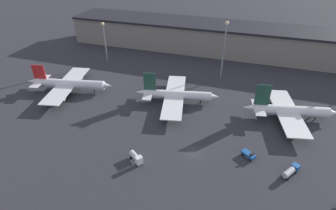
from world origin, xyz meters
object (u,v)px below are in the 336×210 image
Objects in this scene: airplane_0 at (69,84)px; service_vehicle_0 at (291,171)px; service_vehicle_3 at (249,155)px; airplane_1 at (176,95)px; service_vehicle_2 at (136,158)px; airplane_2 at (290,111)px.

service_vehicle_0 is at bearing -25.96° from airplane_0.
service_vehicle_3 is (-12.58, 3.90, -0.42)m from service_vehicle_0.
service_vehicle_0 is (45.03, -29.92, -1.80)m from airplane_1.
airplane_0 reaches higher than service_vehicle_3.
airplane_1 is at bearing 123.16° from service_vehicle_2.
service_vehicle_3 is at bearing 57.06° from service_vehicle_2.
service_vehicle_3 is at bearing 107.80° from service_vehicle_0.
airplane_0 reaches higher than service_vehicle_0.
service_vehicle_0 reaches higher than service_vehicle_3.
service_vehicle_2 is 1.15× the size of service_vehicle_3.
service_vehicle_2 reaches higher than service_vehicle_3.
airplane_2 is (96.65, 7.55, 0.02)m from airplane_0.
airplane_1 is at bearing 169.89° from airplane_2.
airplane_0 is at bearing -156.54° from service_vehicle_3.
airplane_1 reaches higher than airplane_0.
service_vehicle_3 is at bearing -128.39° from airplane_2.
airplane_0 is at bearing -178.13° from service_vehicle_2.
airplane_1 reaches higher than service_vehicle_2.
airplane_2 is 6.30× the size of service_vehicle_2.
airplane_2 is 30.82m from service_vehicle_3.
service_vehicle_0 is at bearing -103.95° from airplane_2.
service_vehicle_2 is at bearing -122.18° from service_vehicle_3.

